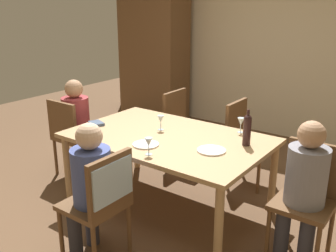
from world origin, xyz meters
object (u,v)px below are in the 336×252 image
Objects in this scene: chair_right_end at (308,192)px; chair_near at (104,194)px; person_woman_host at (305,183)px; wine_glass_near_left at (149,143)px; wine_glass_centre at (241,122)px; person_man_guest at (90,181)px; person_man_bearded at (78,120)px; dinner_plate_host at (211,150)px; armoire_cabinet at (154,54)px; wine_glass_near_right at (161,120)px; chair_left_end at (71,133)px; dinner_plate_guest_left at (146,144)px; handbag at (211,163)px; dining_table at (168,143)px; chair_far_right at (244,136)px; wine_bottle_tall_green at (247,129)px; chair_far_left at (182,123)px.

chair_right_end is 1.60m from chair_near.
person_woman_host is 7.69× the size of wine_glass_near_left.
chair_right_end is 1.00× the size of chair_near.
chair_right_end is 6.17× the size of wine_glass_centre.
person_man_bearded is at bearing 52.13° from person_man_guest.
dinner_plate_host is (-0.79, -0.06, 0.10)m from person_woman_host.
armoire_cabinet is 14.63× the size of wine_glass_near_right.
dinner_plate_host is (1.84, 0.00, 0.22)m from chair_left_end.
person_man_guest is at bearing -90.93° from dinner_plate_guest_left.
wine_glass_near_left is 0.24m from dinner_plate_guest_left.
wine_glass_near_left is at bearing -14.52° from chair_left_end.
chair_left_end is 3.29× the size of handbag.
chair_near is (0.12, -0.98, -0.08)m from dining_table.
person_man_bearded is at bearing -165.38° from wine_glass_centre.
wine_glass_near_left is at bearing -52.22° from armoire_cabinet.
handbag is at bearing -90.00° from chair_far_right.
wine_bottle_tall_green is (2.74, -2.12, -0.20)m from armoire_cabinet.
chair_left_end reaches higher than dinner_plate_host.
person_woman_host is 1.01× the size of person_man_guest.
chair_near is 1.55m from wine_glass_centre.
person_woman_host is at bearing 4.35° from dinner_plate_host.
chair_left_end is 3.88× the size of dinner_plate_guest_left.
handbag is at bearing 94.16° from dining_table.
dinner_plate_host is at bearing 0.04° from chair_left_end.
wine_bottle_tall_green is (2.02, 0.31, 0.37)m from chair_left_end.
wine_bottle_tall_green reaches higher than chair_far_right.
person_woman_host reaches higher than wine_glass_near_right.
chair_near is 1.15m from wine_glass_near_right.
handbag is at bearing -34.89° from armoire_cabinet.
person_man_guest is (-1.34, -0.95, -0.01)m from person_woman_host.
armoire_cabinet is 6.64× the size of wine_bottle_tall_green.
chair_far_left is 1.47m from wine_bottle_tall_green.
wine_glass_near_left is 1.00× the size of wine_glass_near_right.
dinner_plate_guest_left is at bearing -9.85° from chair_left_end.
armoire_cabinet is at bearing -131.89° from chair_far_left.
armoire_cabinet is 1.90× the size of person_woman_host.
person_man_bearded reaches higher than wine_bottle_tall_green.
chair_far_right is 3.29× the size of handbag.
person_man_guest is (-1.34, -1.06, 0.12)m from chair_right_end.
wine_bottle_tall_green is (0.70, 0.22, 0.22)m from dining_table.
wine_glass_near_left is at bearing -129.02° from wine_bottle_tall_green.
wine_glass_centre is at bearing -39.45° from handbag.
wine_bottle_tall_green is 0.34m from wine_glass_centre.
dining_table is 0.26m from wine_glass_near_right.
chair_right_end is 1.52m from wine_glass_near_right.
dining_table is at bearing 3.79° from chair_right_end.
dining_table is at bearing 107.23° from wine_glass_near_left.
wine_glass_near_right is 0.53× the size of handbag.
chair_far_right is at bearing 116.05° from wine_bottle_tall_green.
dinner_plate_host is (1.04, -1.06, 0.22)m from chair_far_left.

